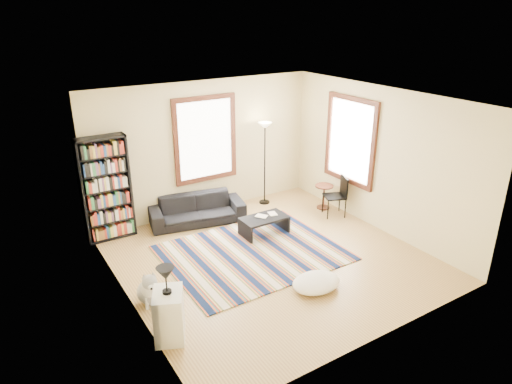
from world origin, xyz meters
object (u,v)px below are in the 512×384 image
bookshelf (106,189)px  dog (148,286)px  coffee_table (264,226)px  white_cabinet (169,315)px  floor_cushion (316,283)px  floor_lamp (265,164)px  folding_chair (334,196)px  sofa (197,209)px  side_table (324,197)px

bookshelf → dog: bearing=-92.7°
bookshelf → dog: size_ratio=3.52×
bookshelf → coffee_table: bookshelf is taller
white_cabinet → bookshelf: bearing=112.2°
floor_cushion → white_cabinet: white_cabinet is taller
floor_lamp → folding_chair: (0.89, -1.34, -0.50)m
sofa → side_table: (2.66, -0.84, -0.01)m
floor_cushion → white_cabinet: size_ratio=1.16×
bookshelf → side_table: size_ratio=3.70×
white_cabinet → dog: 0.91m
sofa → floor_cushion: bearing=-68.2°
floor_cushion → floor_lamp: bearing=70.3°
bookshelf → dog: (-0.11, -2.41, -0.72)m
floor_cushion → coffee_table: bearing=80.9°
white_cabinet → dog: bearing=112.4°
side_table → folding_chair: folding_chair is taller
folding_chair → floor_cushion: bearing=-114.3°
floor_lamp → dog: (-3.53, -2.24, -0.65)m
dog → coffee_table: bearing=30.0°
folding_chair → white_cabinet: 4.80m
bookshelf → floor_lamp: bookshelf is taller
sofa → floor_cushion: (0.55, -3.19, -0.18)m
bookshelf → floor_cushion: bearing=-57.1°
floor_cushion → dog: bearing=155.9°
sofa → floor_lamp: size_ratio=1.03×
coffee_table → folding_chair: 1.76m
floor_lamp → folding_chair: bearing=-56.6°
bookshelf → coffee_table: size_ratio=2.22×
floor_cushion → folding_chair: (2.06, 1.95, 0.33)m
folding_chair → bookshelf: bearing=-177.0°
sofa → white_cabinet: (-1.84, -3.05, 0.07)m
dog → folding_chair: bearing=21.9°
folding_chair → white_cabinet: folding_chair is taller
dog → white_cabinet: bearing=-82.0°
floor_cushion → folding_chair: bearing=43.4°
floor_cushion → side_table: (2.11, 2.34, 0.17)m
sofa → coffee_table: sofa is taller
coffee_table → dog: 2.84m
floor_cushion → bookshelf: bearing=122.9°
bookshelf → white_cabinet: 3.38m
sofa → side_table: 2.79m
coffee_table → floor_cushion: (-0.32, -2.00, -0.08)m
coffee_table → side_table: bearing=10.9°
coffee_table → floor_lamp: floor_lamp is taller
floor_cushion → side_table: side_table is taller
bookshelf → floor_cushion: size_ratio=2.46×
side_table → bookshelf: bearing=165.6°
sofa → dog: 2.80m
sofa → white_cabinet: size_ratio=2.74×
coffee_table → side_table: size_ratio=1.67×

